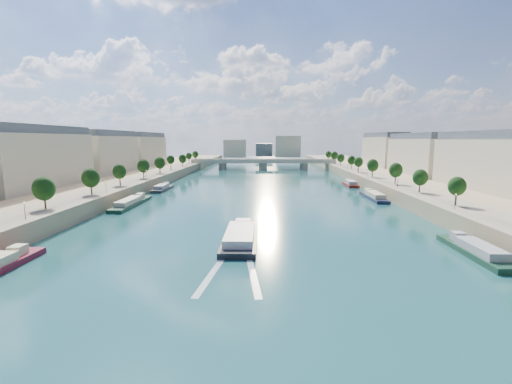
{
  "coord_description": "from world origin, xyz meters",
  "views": [
    {
      "loc": [
        2.84,
        -44.97,
        23.38
      ],
      "look_at": [
        -0.87,
        74.17,
        5.0
      ],
      "focal_mm": 24.0,
      "sensor_mm": 36.0,
      "label": 1
    }
  ],
  "objects": [
    {
      "name": "wake",
      "position": [
        -3.12,
        15.21,
        0.02
      ],
      "size": [
        10.76,
        25.97,
        0.04
      ],
      "color": "silver",
      "rests_on": "ground"
    },
    {
      "name": "buildings_right",
      "position": [
        85.0,
        112.0,
        16.45
      ],
      "size": [
        16.0,
        226.0,
        23.2
      ],
      "color": "beige",
      "rests_on": "ground"
    },
    {
      "name": "quay_left",
      "position": [
        -72.0,
        100.0,
        2.5
      ],
      "size": [
        44.0,
        520.0,
        5.0
      ],
      "primitive_type": "cube",
      "color": "#9E8460",
      "rests_on": "ground"
    },
    {
      "name": "lamps_right",
      "position": [
        52.5,
        105.0,
        7.78
      ],
      "size": [
        0.36,
        200.36,
        4.28
      ],
      "color": "black",
      "rests_on": "ground"
    },
    {
      "name": "pave_left",
      "position": [
        -57.0,
        100.0,
        5.05
      ],
      "size": [
        14.0,
        520.0,
        0.1
      ],
      "primitive_type": "cube",
      "color": "gray",
      "rests_on": "quay_left"
    },
    {
      "name": "skyline",
      "position": [
        3.19,
        319.52,
        14.66
      ],
      "size": [
        79.0,
        42.0,
        22.0
      ],
      "color": "beige",
      "rests_on": "ground"
    },
    {
      "name": "tour_barge",
      "position": [
        -3.12,
        31.84,
        0.99
      ],
      "size": [
        7.89,
        26.86,
        3.71
      ],
      "rotation": [
        0.0,
        0.0,
        0.01
      ],
      "color": "black",
      "rests_on": "ground"
    },
    {
      "name": "moored_barges_right",
      "position": [
        45.5,
        54.64,
        0.84
      ],
      "size": [
        5.0,
        162.76,
        3.6
      ],
      "color": "black",
      "rests_on": "ground"
    },
    {
      "name": "trees_left",
      "position": [
        -55.0,
        102.0,
        10.48
      ],
      "size": [
        4.8,
        268.8,
        8.26
      ],
      "color": "#382B1E",
      "rests_on": "ground"
    },
    {
      "name": "trees_right",
      "position": [
        55.0,
        110.0,
        10.48
      ],
      "size": [
        4.8,
        268.8,
        8.26
      ],
      "color": "#382B1E",
      "rests_on": "ground"
    },
    {
      "name": "quay_right",
      "position": [
        72.0,
        100.0,
        2.5
      ],
      "size": [
        44.0,
        520.0,
        5.0
      ],
      "primitive_type": "cube",
      "color": "#9E8460",
      "rests_on": "ground"
    },
    {
      "name": "pave_right",
      "position": [
        57.0,
        100.0,
        5.05
      ],
      "size": [
        14.0,
        520.0,
        0.1
      ],
      "primitive_type": "cube",
      "color": "gray",
      "rests_on": "quay_right"
    },
    {
      "name": "lamps_left",
      "position": [
        -52.5,
        90.0,
        7.78
      ],
      "size": [
        0.36,
        200.36,
        4.28
      ],
      "color": "black",
      "rests_on": "ground"
    },
    {
      "name": "bridge",
      "position": [
        0.0,
        224.4,
        5.08
      ],
      "size": [
        112.0,
        12.0,
        8.15
      ],
      "color": "#C1B79E",
      "rests_on": "ground"
    },
    {
      "name": "moored_barges_left",
      "position": [
        -45.5,
        42.61,
        0.84
      ],
      "size": [
        5.0,
        154.5,
        3.6
      ],
      "color": "#1A1E39",
      "rests_on": "ground"
    },
    {
      "name": "buildings_left",
      "position": [
        -85.0,
        112.0,
        16.45
      ],
      "size": [
        16.0,
        226.0,
        23.2
      ],
      "color": "beige",
      "rests_on": "ground"
    },
    {
      "name": "ground",
      "position": [
        0.0,
        100.0,
        0.0
      ],
      "size": [
        700.0,
        700.0,
        0.0
      ],
      "primitive_type": "plane",
      "color": "#0D363C",
      "rests_on": "ground"
    }
  ]
}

